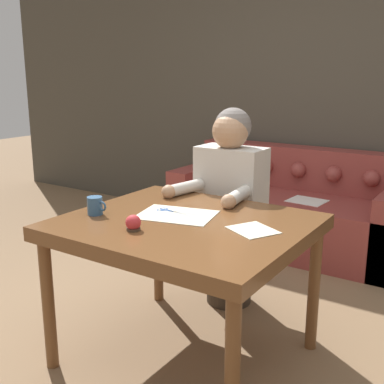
{
  "coord_description": "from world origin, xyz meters",
  "views": [
    {
      "loc": [
        1.24,
        -1.83,
        1.42
      ],
      "look_at": [
        -0.06,
        0.14,
        0.83
      ],
      "focal_mm": 45.0,
      "sensor_mm": 36.0,
      "label": 1
    }
  ],
  "objects_px": {
    "couch": "(290,210)",
    "pin_cushion": "(133,223)",
    "dining_table": "(185,235)",
    "scissors": "(169,211)",
    "person": "(230,206)",
    "mug": "(95,206)"
  },
  "relations": [
    {
      "from": "dining_table",
      "to": "scissors",
      "type": "distance_m",
      "value": 0.19
    },
    {
      "from": "couch",
      "to": "mug",
      "type": "height_order",
      "value": "mug"
    },
    {
      "from": "person",
      "to": "couch",
      "type": "bearing_deg",
      "value": 94.23
    },
    {
      "from": "couch",
      "to": "pin_cushion",
      "type": "relative_size",
      "value": 26.57
    },
    {
      "from": "person",
      "to": "pin_cushion",
      "type": "relative_size",
      "value": 17.11
    },
    {
      "from": "couch",
      "to": "person",
      "type": "height_order",
      "value": "person"
    },
    {
      "from": "dining_table",
      "to": "couch",
      "type": "bearing_deg",
      "value": 96.39
    },
    {
      "from": "scissors",
      "to": "person",
      "type": "bearing_deg",
      "value": 86.94
    },
    {
      "from": "mug",
      "to": "dining_table",
      "type": "bearing_deg",
      "value": 21.46
    },
    {
      "from": "couch",
      "to": "person",
      "type": "xyz_separation_m",
      "value": [
        0.09,
        -1.21,
        0.34
      ]
    },
    {
      "from": "person",
      "to": "mug",
      "type": "distance_m",
      "value": 0.89
    },
    {
      "from": "person",
      "to": "scissors",
      "type": "bearing_deg",
      "value": -93.06
    },
    {
      "from": "person",
      "to": "mug",
      "type": "bearing_deg",
      "value": -110.49
    },
    {
      "from": "dining_table",
      "to": "pin_cushion",
      "type": "xyz_separation_m",
      "value": [
        -0.11,
        -0.25,
        0.11
      ]
    },
    {
      "from": "dining_table",
      "to": "scissors",
      "type": "bearing_deg",
      "value": 153.38
    },
    {
      "from": "dining_table",
      "to": "person",
      "type": "height_order",
      "value": "person"
    },
    {
      "from": "mug",
      "to": "pin_cushion",
      "type": "bearing_deg",
      "value": -15.07
    },
    {
      "from": "mug",
      "to": "scissors",
      "type": "bearing_deg",
      "value": 41.34
    },
    {
      "from": "dining_table",
      "to": "couch",
      "type": "xyz_separation_m",
      "value": [
        -0.21,
        1.87,
        -0.36
      ]
    },
    {
      "from": "person",
      "to": "pin_cushion",
      "type": "height_order",
      "value": "person"
    },
    {
      "from": "couch",
      "to": "person",
      "type": "bearing_deg",
      "value": -85.77
    },
    {
      "from": "couch",
      "to": "pin_cushion",
      "type": "bearing_deg",
      "value": -87.29
    }
  ]
}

